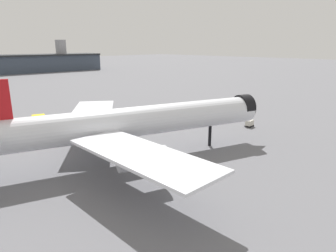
{
  "coord_description": "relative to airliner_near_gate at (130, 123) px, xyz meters",
  "views": [
    {
      "loc": [
        -38.69,
        -41.35,
        21.89
      ],
      "look_at": [
        3.94,
        -0.32,
        5.75
      ],
      "focal_mm": 32.19,
      "sensor_mm": 36.0,
      "label": 1
    }
  ],
  "objects": [
    {
      "name": "baggage_cart_trailing",
      "position": [
        37.67,
        -4.66,
        -6.36
      ],
      "size": [
        2.49,
        2.06,
        1.82
      ],
      "rotation": [
        0.0,
        0.0,
        3.21
      ],
      "color": "black",
      "rests_on": "ground"
    },
    {
      "name": "airliner_near_gate",
      "position": [
        0.0,
        0.0,
        0.0
      ],
      "size": [
        61.03,
        54.53,
        16.66
      ],
      "rotation": [
        0.0,
        0.0,
        -0.35
      ],
      "color": "silver",
      "rests_on": "ground"
    },
    {
      "name": "ground",
      "position": [
        3.61,
        -2.4,
        -7.34
      ],
      "size": [
        900.0,
        900.0,
        0.0
      ],
      "primitive_type": "plane",
      "color": "slate"
    },
    {
      "name": "service_truck_front",
      "position": [
        -2.52,
        38.43,
        -5.75
      ],
      "size": [
        5.95,
        3.96,
        3.0
      ],
      "rotation": [
        0.0,
        0.0,
        2.82
      ],
      "color": "black",
      "rests_on": "ground"
    }
  ]
}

